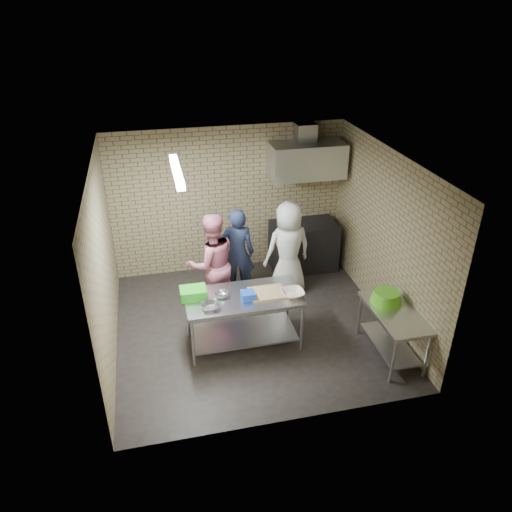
{
  "coord_description": "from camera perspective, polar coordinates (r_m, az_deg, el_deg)",
  "views": [
    {
      "loc": [
        -1.37,
        -6.2,
        4.72
      ],
      "look_at": [
        0.1,
        0.2,
        1.15
      ],
      "focal_mm": 34.55,
      "sensor_mm": 36.0,
      "label": 1
    }
  ],
  "objects": [
    {
      "name": "floor",
      "position": [
        7.91,
        -0.39,
        -8.1
      ],
      "size": [
        4.2,
        4.2,
        0.0
      ],
      "primitive_type": "plane",
      "color": "black",
      "rests_on": "ground"
    },
    {
      "name": "ceiling",
      "position": [
        6.66,
        -0.46,
        10.89
      ],
      "size": [
        4.2,
        4.2,
        0.0
      ],
      "primitive_type": "plane",
      "rotation": [
        3.14,
        0.0,
        0.0
      ],
      "color": "black",
      "rests_on": "ground"
    },
    {
      "name": "back_wall",
      "position": [
        8.97,
        -3.22,
        6.43
      ],
      "size": [
        4.2,
        0.06,
        2.7
      ],
      "primitive_type": "cube",
      "color": "#97845E",
      "rests_on": "ground"
    },
    {
      "name": "front_wall",
      "position": [
        5.55,
        4.13,
        -8.91
      ],
      "size": [
        4.2,
        0.06,
        2.7
      ],
      "primitive_type": "cube",
      "color": "#97845E",
      "rests_on": "ground"
    },
    {
      "name": "left_wall",
      "position": [
        7.09,
        -17.22,
        -1.23
      ],
      "size": [
        0.06,
        4.0,
        2.7
      ],
      "primitive_type": "cube",
      "color": "#97845E",
      "rests_on": "ground"
    },
    {
      "name": "right_wall",
      "position": [
        7.86,
        14.71,
        2.16
      ],
      "size": [
        0.06,
        4.0,
        2.7
      ],
      "primitive_type": "cube",
      "color": "#97845E",
      "rests_on": "ground"
    },
    {
      "name": "prep_table",
      "position": [
        7.33,
        -1.46,
        -7.38
      ],
      "size": [
        1.67,
        0.84,
        0.84
      ],
      "primitive_type": "cube",
      "color": "#ABAFB2",
      "rests_on": "floor"
    },
    {
      "name": "side_counter",
      "position": [
        7.41,
        15.42,
        -8.57
      ],
      "size": [
        0.6,
        1.2,
        0.75
      ],
      "primitive_type": "cube",
      "color": "silver",
      "rests_on": "floor"
    },
    {
      "name": "stove",
      "position": [
        9.34,
        5.49,
        1.19
      ],
      "size": [
        1.2,
        0.7,
        0.9
      ],
      "primitive_type": "cube",
      "color": "black",
      "rests_on": "floor"
    },
    {
      "name": "range_hood",
      "position": [
        8.75,
        5.9,
        10.98
      ],
      "size": [
        1.3,
        0.6,
        0.6
      ],
      "primitive_type": "cube",
      "color": "silver",
      "rests_on": "back_wall"
    },
    {
      "name": "hood_duct",
      "position": [
        8.77,
        5.73,
        14.08
      ],
      "size": [
        0.35,
        0.3,
        0.3
      ],
      "primitive_type": "cube",
      "color": "#A5A8AD",
      "rests_on": "back_wall"
    },
    {
      "name": "wall_shelf",
      "position": [
        9.07,
        7.29,
        10.34
      ],
      "size": [
        0.8,
        0.2,
        0.04
      ],
      "primitive_type": "cube",
      "color": "#3F2B19",
      "rests_on": "back_wall"
    },
    {
      "name": "fluorescent_fixture",
      "position": [
        6.55,
        -9.16,
        9.65
      ],
      "size": [
        0.1,
        1.25,
        0.08
      ],
      "primitive_type": "cube",
      "color": "white",
      "rests_on": "ceiling"
    },
    {
      "name": "green_crate",
      "position": [
        7.08,
        -7.28,
        -4.28
      ],
      "size": [
        0.37,
        0.28,
        0.15
      ],
      "primitive_type": "cube",
      "color": "green",
      "rests_on": "prep_table"
    },
    {
      "name": "blue_tub",
      "position": [
        6.99,
        -0.94,
        -4.62
      ],
      "size": [
        0.19,
        0.19,
        0.12
      ],
      "primitive_type": "cube",
      "color": "blue",
      "rests_on": "prep_table"
    },
    {
      "name": "cutting_board",
      "position": [
        7.14,
        1.29,
        -4.29
      ],
      "size": [
        0.51,
        0.39,
        0.03
      ],
      "primitive_type": "cube",
      "color": "tan",
      "rests_on": "prep_table"
    },
    {
      "name": "mixing_bowl_a",
      "position": [
        6.85,
        -5.29,
        -5.81
      ],
      "size": [
        0.27,
        0.27,
        0.06
      ],
      "primitive_type": "imported",
      "rotation": [
        0.0,
        0.0,
        0.05
      ],
      "color": "#BABBC1",
      "rests_on": "prep_table"
    },
    {
      "name": "mixing_bowl_b",
      "position": [
        7.08,
        -3.98,
        -4.5
      ],
      "size": [
        0.21,
        0.21,
        0.06
      ],
      "primitive_type": "imported",
      "rotation": [
        0.0,
        0.0,
        0.05
      ],
      "color": "#B4B8BC",
      "rests_on": "prep_table"
    },
    {
      "name": "ceramic_bowl",
      "position": [
        7.1,
        4.29,
        -4.32
      ],
      "size": [
        0.34,
        0.34,
        0.08
      ],
      "primitive_type": "imported",
      "rotation": [
        0.0,
        0.0,
        0.05
      ],
      "color": "beige",
      "rests_on": "prep_table"
    },
    {
      "name": "green_basin",
      "position": [
        7.32,
        14.87,
        -4.59
      ],
      "size": [
        0.46,
        0.46,
        0.17
      ],
      "primitive_type": null,
      "color": "#59C626",
      "rests_on": "side_counter"
    },
    {
      "name": "bottle_red",
      "position": [
        8.96,
        5.8,
        10.93
      ],
      "size": [
        0.07,
        0.07,
        0.18
      ],
      "primitive_type": "cylinder",
      "color": "#B22619",
      "rests_on": "wall_shelf"
    },
    {
      "name": "bottle_green",
      "position": [
        9.1,
        8.23,
        10.96
      ],
      "size": [
        0.06,
        0.06,
        0.15
      ],
      "primitive_type": "cylinder",
      "color": "green",
      "rests_on": "wall_shelf"
    },
    {
      "name": "man_navy",
      "position": [
        8.25,
        -2.2,
        0.28
      ],
      "size": [
        0.63,
        0.45,
        1.63
      ],
      "primitive_type": "imported",
      "rotation": [
        0.0,
        0.0,
        3.04
      ],
      "color": "#141A32",
      "rests_on": "floor"
    },
    {
      "name": "woman_pink",
      "position": [
        7.89,
        -5.11,
        -0.91
      ],
      "size": [
        0.94,
        0.8,
        1.71
      ],
      "primitive_type": "imported",
      "rotation": [
        0.0,
        0.0,
        3.34
      ],
      "color": "#C1667D",
      "rests_on": "floor"
    },
    {
      "name": "woman_white",
      "position": [
        8.36,
        3.72,
        0.81
      ],
      "size": [
        0.89,
        0.65,
        1.68
      ],
      "primitive_type": "imported",
      "rotation": [
        0.0,
        0.0,
        3.29
      ],
      "color": "white",
      "rests_on": "floor"
    }
  ]
}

